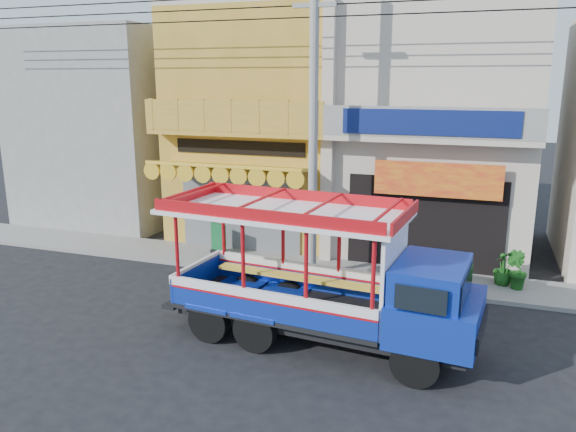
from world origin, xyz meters
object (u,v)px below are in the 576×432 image
Objects in this scene: songthaew_truck at (341,281)px; potted_plant_a at (437,261)px; potted_plant_c at (504,268)px; potted_plant_b at (516,270)px; utility_pole at (319,105)px; green_sign at (219,241)px.

potted_plant_a is (1.62, 5.17, -0.99)m from songthaew_truck.
songthaew_truck is 7.19× the size of potted_plant_c.
songthaew_truck is 6.71× the size of potted_plant_b.
green_sign is (-3.64, 0.97, -4.49)m from utility_pole.
green_sign is 1.03× the size of potted_plant_c.
potted_plant_a is 0.89× the size of potted_plant_c.
potted_plant_b is (5.45, 0.78, -4.39)m from utility_pole.
potted_plant_c is (-0.32, 0.20, -0.03)m from potted_plant_b.
songthaew_truck is at bearing -124.62° from potted_plant_a.
utility_pole is 5.86m from green_sign.
utility_pole reaches higher than potted_plant_c.
green_sign is at bearing 164.63° from potted_plant_a.
potted_plant_b reaches higher than green_sign.
potted_plant_c is at bearing 55.25° from songthaew_truck.
songthaew_truck is 6.96× the size of green_sign.
songthaew_truck is 8.11× the size of potted_plant_a.
songthaew_truck is (1.69, -3.97, -3.49)m from utility_pole.
utility_pole reaches higher than potted_plant_b.
potted_plant_b is 0.38m from potted_plant_c.
green_sign is 1.16× the size of potted_plant_a.
green_sign reaches higher than potted_plant_a.
green_sign reaches higher than potted_plant_c.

